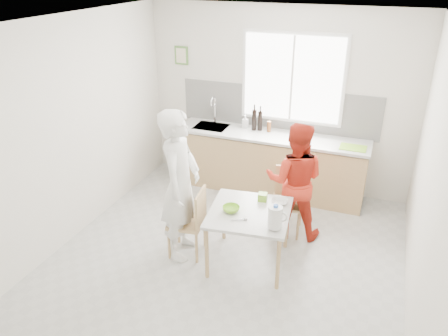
# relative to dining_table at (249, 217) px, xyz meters

# --- Properties ---
(ground) EXTENTS (4.50, 4.50, 0.00)m
(ground) POSITION_rel_dining_table_xyz_m (-0.26, -0.14, -0.61)
(ground) COLOR #B7B7B2
(ground) RESTS_ON ground
(room_shell) EXTENTS (4.50, 4.50, 4.50)m
(room_shell) POSITION_rel_dining_table_xyz_m (-0.26, -0.14, 1.03)
(room_shell) COLOR silver
(room_shell) RESTS_ON ground
(window) EXTENTS (1.50, 0.06, 1.30)m
(window) POSITION_rel_dining_table_xyz_m (-0.06, 2.08, 1.09)
(window) COLOR white
(window) RESTS_ON room_shell
(backsplash) EXTENTS (3.00, 0.02, 0.65)m
(backsplash) POSITION_rel_dining_table_xyz_m (-0.26, 2.10, 0.61)
(backsplash) COLOR white
(backsplash) RESTS_ON room_shell
(picture_frame) EXTENTS (0.22, 0.03, 0.28)m
(picture_frame) POSITION_rel_dining_table_xyz_m (-1.81, 2.09, 1.29)
(picture_frame) COLOR #588A3E
(picture_frame) RESTS_ON room_shell
(kitchen_counter) EXTENTS (2.84, 0.64, 1.37)m
(kitchen_counter) POSITION_rel_dining_table_xyz_m (-0.26, 1.81, -0.20)
(kitchen_counter) COLOR tan
(kitchen_counter) RESTS_ON ground
(dining_table) EXTENTS (0.99, 0.99, 0.69)m
(dining_table) POSITION_rel_dining_table_xyz_m (0.00, 0.00, 0.00)
(dining_table) COLOR silver
(dining_table) RESTS_ON ground
(chair_left) EXTENTS (0.44, 0.44, 0.86)m
(chair_left) POSITION_rel_dining_table_xyz_m (-0.68, -0.08, -0.14)
(chair_left) COLOR tan
(chair_left) RESTS_ON ground
(chair_far) EXTENTS (0.44, 0.44, 0.86)m
(chair_far) POSITION_rel_dining_table_xyz_m (0.25, 0.85, -0.14)
(chair_far) COLOR tan
(chair_far) RESTS_ON ground
(person_white) EXTENTS (0.51, 0.71, 1.81)m
(person_white) POSITION_rel_dining_table_xyz_m (-0.80, -0.10, 0.29)
(person_white) COLOR white
(person_white) RESTS_ON ground
(person_red) EXTENTS (0.80, 0.66, 1.52)m
(person_red) POSITION_rel_dining_table_xyz_m (0.33, 0.77, 0.14)
(person_red) COLOR red
(person_red) RESTS_ON ground
(bowl_green) EXTENTS (0.22, 0.22, 0.06)m
(bowl_green) POSITION_rel_dining_table_xyz_m (-0.19, -0.07, 0.10)
(bowl_green) COLOR #86CB2E
(bowl_green) RESTS_ON dining_table
(bowl_white) EXTENTS (0.21, 0.21, 0.05)m
(bowl_white) POSITION_rel_dining_table_xyz_m (0.27, 0.28, 0.09)
(bowl_white) COLOR silver
(bowl_white) RESTS_ON dining_table
(milk_jug) EXTENTS (0.21, 0.15, 0.27)m
(milk_jug) POSITION_rel_dining_table_xyz_m (0.36, -0.24, 0.21)
(milk_jug) COLOR white
(milk_jug) RESTS_ON dining_table
(green_box) EXTENTS (0.11, 0.11, 0.09)m
(green_box) POSITION_rel_dining_table_xyz_m (0.07, 0.29, 0.12)
(green_box) COLOR #7EB92A
(green_box) RESTS_ON dining_table
(spoon) EXTENTS (0.15, 0.08, 0.01)m
(spoon) POSITION_rel_dining_table_xyz_m (-0.05, -0.23, 0.08)
(spoon) COLOR #A5A5AA
(spoon) RESTS_ON dining_table
(cutting_board) EXTENTS (0.35, 0.26, 0.01)m
(cutting_board) POSITION_rel_dining_table_xyz_m (0.92, 1.70, 0.31)
(cutting_board) COLOR #86C52D
(cutting_board) RESTS_ON kitchen_counter
(wine_bottle_a) EXTENTS (0.07, 0.07, 0.32)m
(wine_bottle_a) POSITION_rel_dining_table_xyz_m (-0.55, 1.90, 0.47)
(wine_bottle_a) COLOR black
(wine_bottle_a) RESTS_ON kitchen_counter
(wine_bottle_b) EXTENTS (0.07, 0.07, 0.30)m
(wine_bottle_b) POSITION_rel_dining_table_xyz_m (-0.46, 1.92, 0.46)
(wine_bottle_b) COLOR black
(wine_bottle_b) RESTS_ON kitchen_counter
(jar_amber) EXTENTS (0.06, 0.06, 0.16)m
(jar_amber) POSITION_rel_dining_table_xyz_m (-0.32, 1.90, 0.39)
(jar_amber) COLOR brown
(jar_amber) RESTS_ON kitchen_counter
(soap_bottle) EXTENTS (0.10, 0.10, 0.19)m
(soap_bottle) POSITION_rel_dining_table_xyz_m (-0.71, 1.96, 0.40)
(soap_bottle) COLOR #999999
(soap_bottle) RESTS_ON kitchen_counter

